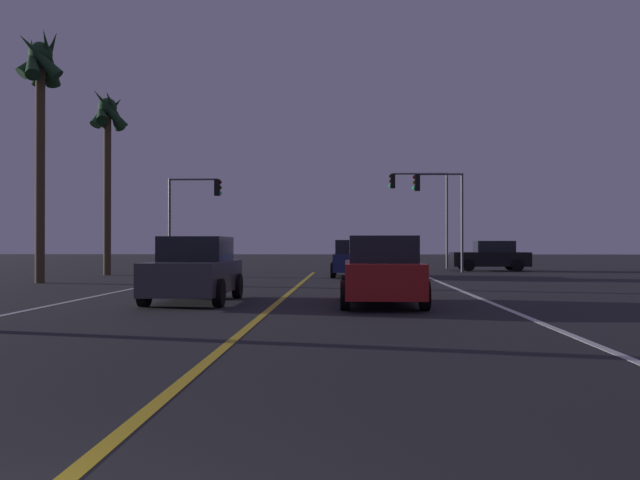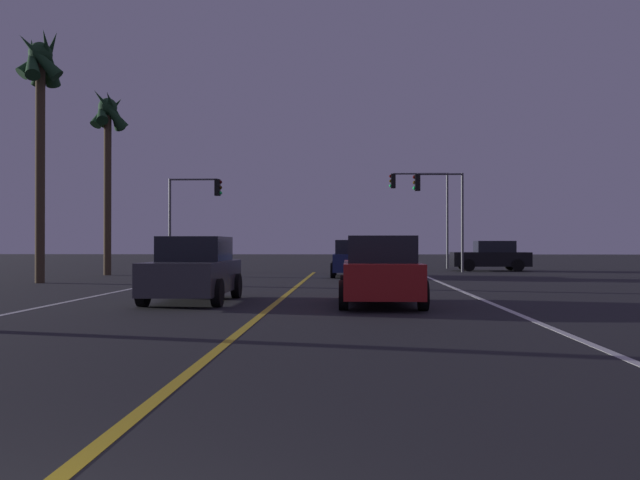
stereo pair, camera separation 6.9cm
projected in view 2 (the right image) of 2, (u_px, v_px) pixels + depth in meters
The scene contains 12 objects.
lane_edge_right at pixel (502, 307), 15.81m from camera, with size 0.16×39.74×0.01m, color silver.
lane_edge_left at pixel (48, 306), 16.29m from camera, with size 0.16×39.74×0.01m, color silver.
lane_center_divider at pixel (272, 307), 16.05m from camera, with size 0.16×39.74×0.01m, color gold.
car_ahead_far at pixel (353, 259), 31.09m from camera, with size 2.02×4.30×1.70m.
car_lead_same_lane at pixel (381, 272), 16.47m from camera, with size 2.02×4.30×1.70m.
car_oncoming at pixel (194, 270), 17.41m from camera, with size 2.02×4.30×1.70m.
car_crossing_side at pixel (491, 256), 37.92m from camera, with size 4.30×2.02×1.70m.
traffic_light_near_right at pixel (439, 199), 36.14m from camera, with size 2.74×0.36×5.35m.
traffic_light_near_left at pixel (195, 202), 36.71m from camera, with size 2.97×0.36×5.12m.
traffic_light_far_right at pixel (420, 198), 41.65m from camera, with size 3.68×0.36×5.96m.
palm_tree_left_mid at pixel (41, 82), 26.01m from camera, with size 2.01×2.13×9.89m.
palm_tree_left_far at pixel (108, 128), 32.66m from camera, with size 1.97×1.99×9.09m.
Camera 2 is at (1.85, -2.13, 1.49)m, focal length 37.58 mm.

